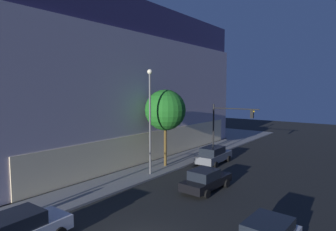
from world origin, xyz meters
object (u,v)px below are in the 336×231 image
object	(u,v)px
street_lamp_sidewalk	(150,110)
car_white	(20,229)
modern_building	(85,85)
sidewalk_tree	(165,110)
car_black	(206,180)
car_grey	(213,155)
traffic_light_far_corner	(228,121)

from	to	relation	value
street_lamp_sidewalk	car_white	bearing A→B (deg)	-168.28
modern_building	sidewalk_tree	distance (m)	14.16
car_white	car_black	distance (m)	12.31
modern_building	street_lamp_sidewalk	distance (m)	15.30
car_white	sidewalk_tree	bearing A→B (deg)	11.85
street_lamp_sidewalk	sidewalk_tree	world-z (taller)	street_lamp_sidewalk
sidewalk_tree	car_black	distance (m)	8.38
car_white	car_grey	world-z (taller)	car_grey
car_grey	traffic_light_far_corner	bearing A→B (deg)	5.22
car_white	car_grey	distance (m)	19.05
traffic_light_far_corner	sidewalk_tree	world-z (taller)	sidewalk_tree
car_black	car_white	bearing A→B (deg)	165.63
modern_building	car_black	distance (m)	21.79
sidewalk_tree	car_grey	size ratio (longest dim) A/B	1.49
car_white	car_black	size ratio (longest dim) A/B	0.95
street_lamp_sidewalk	car_grey	xyz separation A→B (m)	(6.91, -2.36, -4.80)
traffic_light_far_corner	car_white	distance (m)	23.25
street_lamp_sidewalk	car_white	size ratio (longest dim) A/B	2.05
car_black	car_grey	size ratio (longest dim) A/B	0.95
traffic_light_far_corner	sidewalk_tree	size ratio (longest dim) A/B	0.77
street_lamp_sidewalk	car_black	distance (m)	7.42
car_white	modern_building	bearing A→B (deg)	46.09
street_lamp_sidewalk	car_grey	distance (m)	8.74
car_grey	modern_building	bearing A→B (deg)	98.92
sidewalk_tree	traffic_light_far_corner	bearing A→B (deg)	-18.26
street_lamp_sidewalk	car_grey	world-z (taller)	street_lamp_sidewalk
modern_building	street_lamp_sidewalk	bearing A→B (deg)	-106.35
street_lamp_sidewalk	car_white	world-z (taller)	street_lamp_sidewalk
sidewalk_tree	street_lamp_sidewalk	bearing A→B (deg)	-167.65
street_lamp_sidewalk	car_black	size ratio (longest dim) A/B	1.95
modern_building	sidewalk_tree	world-z (taller)	modern_building
sidewalk_tree	car_white	bearing A→B (deg)	-168.15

